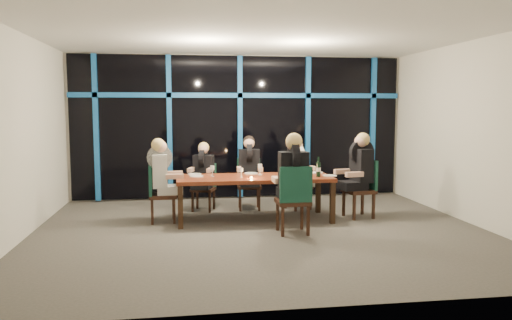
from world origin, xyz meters
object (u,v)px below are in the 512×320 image
at_px(diner_far_mid, 249,162).
at_px(wine_bottle, 318,169).
at_px(diner_end_left, 162,168).
at_px(dining_table, 254,180).
at_px(diner_far_left, 203,166).
at_px(chair_far_mid, 249,181).
at_px(chair_far_right, 295,182).
at_px(chair_end_right, 363,185).
at_px(diner_end_right, 359,163).
at_px(chair_far_left, 204,184).
at_px(chair_end_left, 157,190).
at_px(chair_near_mid, 294,196).
at_px(diner_far_right, 298,163).
at_px(water_pitcher, 299,171).
at_px(diner_near_mid, 293,168).

xyz_separation_m(diner_far_mid, wine_bottle, (1.03, -1.11, -0.02)).
bearing_deg(diner_end_left, diner_far_mid, -65.13).
xyz_separation_m(dining_table, diner_far_left, (-0.82, 0.91, 0.15)).
height_order(chair_far_mid, chair_far_right, chair_far_mid).
xyz_separation_m(chair_end_right, diner_end_right, (-0.08, -0.01, 0.40)).
height_order(chair_far_left, chair_end_left, chair_end_left).
relative_size(chair_far_left, chair_end_right, 0.86).
distance_m(chair_near_mid, diner_far_right, 1.94).
bearing_deg(chair_end_left, chair_near_mid, -121.62).
relative_size(chair_end_left, chair_end_right, 0.95).
height_order(diner_far_right, water_pitcher, diner_far_right).
bearing_deg(diner_end_right, diner_near_mid, -66.49).
bearing_deg(diner_end_right, diner_far_left, -119.77).
height_order(chair_far_left, chair_end_right, chair_end_right).
bearing_deg(chair_end_right, chair_end_left, -101.76).
xyz_separation_m(dining_table, diner_far_right, (0.95, 0.81, 0.18)).
bearing_deg(diner_end_right, chair_far_right, -145.32).
distance_m(chair_end_right, diner_far_mid, 2.14).
bearing_deg(diner_end_right, diner_far_mid, -128.13).
bearing_deg(diner_near_mid, diner_end_right, -147.04).
distance_m(chair_far_right, chair_end_left, 2.65).
distance_m(chair_near_mid, diner_near_mid, 0.42).
relative_size(chair_far_right, chair_end_right, 0.90).
relative_size(chair_far_right, diner_far_left, 1.07).
xyz_separation_m(chair_end_left, diner_near_mid, (2.07, -1.04, 0.46)).
height_order(chair_far_right, wine_bottle, wine_bottle).
distance_m(dining_table, diner_end_right, 1.85).
relative_size(chair_far_mid, chair_end_right, 0.94).
distance_m(chair_end_right, diner_end_right, 0.41).
height_order(chair_near_mid, water_pitcher, chair_near_mid).
xyz_separation_m(chair_far_mid, wine_bottle, (1.02, -1.19, 0.35)).
xyz_separation_m(chair_far_right, chair_end_right, (1.00, -0.92, 0.06)).
height_order(chair_end_left, diner_far_mid, diner_far_mid).
relative_size(diner_far_right, wine_bottle, 2.61).
distance_m(chair_far_right, chair_near_mid, 1.98).
bearing_deg(diner_end_left, diner_far_right, -76.75).
relative_size(chair_end_left, diner_far_left, 1.13).
height_order(dining_table, chair_end_left, chair_end_left).
height_order(chair_end_right, diner_end_left, diner_end_left).
bearing_deg(diner_far_right, chair_near_mid, -127.00).
xyz_separation_m(chair_end_left, diner_end_left, (0.08, 0.00, 0.38)).
xyz_separation_m(wine_bottle, water_pitcher, (-0.32, 0.04, -0.03)).
xyz_separation_m(chair_end_left, chair_near_mid, (2.07, -1.13, 0.05)).
height_order(diner_far_left, diner_near_mid, diner_near_mid).
bearing_deg(chair_end_left, chair_far_left, -45.18).
xyz_separation_m(dining_table, diner_far_mid, (0.03, 0.91, 0.22)).
bearing_deg(chair_far_right, wine_bottle, -104.38).
bearing_deg(chair_near_mid, chair_far_left, -58.68).
bearing_deg(wine_bottle, diner_far_mid, 132.81).
bearing_deg(chair_far_left, diner_far_right, 11.91).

